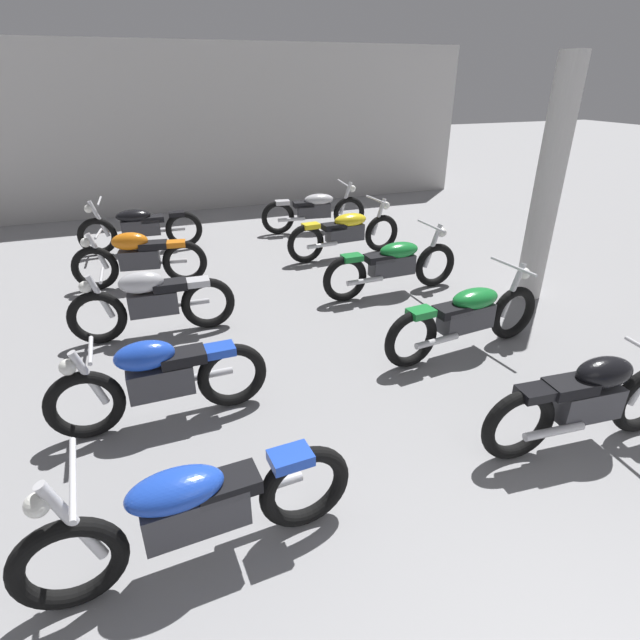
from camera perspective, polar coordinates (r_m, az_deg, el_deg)
back_wall at (r=12.51m, az=-13.60°, el=20.36°), size 13.35×0.24×3.60m
support_pillar at (r=7.56m, az=24.59°, el=13.83°), size 0.36×0.36×3.20m
motorcycle_left_row_1 at (r=3.47m, az=-14.25°, el=-20.20°), size 2.17×0.68×0.97m
motorcycle_left_row_2 at (r=4.77m, az=-17.85°, el=-6.34°), size 1.97×0.48×0.88m
motorcycle_left_row_3 at (r=6.39m, az=-18.59°, el=2.06°), size 1.97×0.48×0.88m
motorcycle_left_row_4 at (r=8.03m, az=-19.95°, el=6.73°), size 1.96×0.52×0.88m
motorcycle_left_row_5 at (r=9.76m, az=-19.83°, el=9.98°), size 2.17×0.68×0.97m
motorcycle_right_row_1 at (r=4.83m, az=28.26°, el=-8.01°), size 1.97×0.48×0.88m
motorcycle_right_row_2 at (r=5.93m, az=16.41°, el=0.43°), size 2.17×0.68×0.97m
motorcycle_right_row_3 at (r=7.37m, az=8.31°, el=6.33°), size 2.17×0.68×0.97m
motorcycle_right_row_4 at (r=8.89m, az=2.95°, el=10.01°), size 2.17×0.68×0.97m
motorcycle_right_row_5 at (r=10.43m, az=-0.61°, el=12.47°), size 2.17×0.68×0.97m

